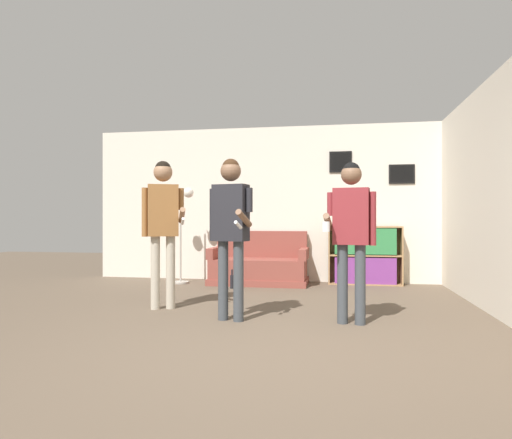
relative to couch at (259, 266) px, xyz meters
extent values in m
plane|color=brown|center=(0.57, -4.07, -0.29)|extent=(20.00, 20.00, 0.00)
cube|color=silver|center=(0.57, 0.42, 1.06)|extent=(7.24, 0.06, 2.70)
cube|color=black|center=(1.35, 0.38, 1.77)|extent=(0.38, 0.02, 0.36)
cube|color=gray|center=(1.35, 0.37, 1.77)|extent=(0.33, 0.01, 0.32)
cube|color=black|center=(2.35, 0.38, 1.54)|extent=(0.42, 0.02, 0.32)
cube|color=gray|center=(2.35, 0.37, 1.54)|extent=(0.37, 0.01, 0.28)
cube|color=silver|center=(3.02, -1.84, 1.06)|extent=(0.06, 6.85, 2.70)
cube|color=brown|center=(0.00, -0.05, -0.24)|extent=(1.62, 0.80, 0.10)
cube|color=brown|center=(0.00, -0.05, -0.03)|extent=(1.56, 0.74, 0.32)
cube|color=brown|center=(0.00, 0.28, 0.36)|extent=(1.56, 0.14, 0.45)
cube|color=brown|center=(-0.75, -0.05, 0.22)|extent=(0.12, 0.74, 0.18)
cube|color=brown|center=(0.75, -0.05, 0.22)|extent=(0.12, 0.74, 0.18)
cube|color=#A87F51|center=(1.16, 0.20, 0.19)|extent=(0.02, 0.30, 0.96)
cube|color=#A87F51|center=(2.32, 0.20, 0.19)|extent=(0.02, 0.30, 0.96)
cube|color=#A87F51|center=(1.74, 0.34, 0.19)|extent=(1.19, 0.01, 0.96)
cube|color=#A87F51|center=(1.74, 0.20, -0.28)|extent=(1.14, 0.30, 0.02)
cube|color=#A87F51|center=(1.74, 0.20, 0.66)|extent=(1.14, 0.30, 0.02)
cube|color=#A87F51|center=(1.74, 0.20, 0.19)|extent=(1.14, 0.30, 0.02)
cube|color=#7F3889|center=(1.74, 0.19, -0.05)|extent=(0.98, 0.26, 0.43)
cube|color=#338447|center=(1.74, 0.19, 0.43)|extent=(0.98, 0.26, 0.43)
cylinder|color=#ADA89E|center=(-1.31, -0.20, -0.28)|extent=(0.28, 0.28, 0.03)
cylinder|color=#ADA89E|center=(-1.31, -0.20, 0.52)|extent=(0.03, 0.03, 1.56)
cylinder|color=#ADA89E|center=(-1.24, -0.20, 1.26)|extent=(0.02, 0.16, 0.02)
sphere|color=white|center=(-1.17, -0.20, 1.23)|extent=(0.17, 0.17, 0.17)
cylinder|color=#ADA89E|center=(-1.38, -0.20, 1.16)|extent=(0.02, 0.16, 0.02)
sphere|color=white|center=(-1.45, -0.20, 1.13)|extent=(0.17, 0.17, 0.17)
cylinder|color=#B7AD99|center=(-0.87, -2.36, 0.15)|extent=(0.11, 0.11, 0.88)
cylinder|color=#B7AD99|center=(-0.70, -2.29, 0.15)|extent=(0.11, 0.11, 0.88)
cube|color=#936033|center=(-0.78, -2.32, 0.90)|extent=(0.41, 0.33, 0.62)
sphere|color=#997051|center=(-0.78, -2.32, 1.36)|extent=(0.23, 0.23, 0.23)
sphere|color=black|center=(-0.78, -2.32, 1.40)|extent=(0.19, 0.19, 0.19)
cylinder|color=#936033|center=(-0.59, -2.24, 1.04)|extent=(0.07, 0.07, 0.26)
cylinder|color=#997051|center=(-0.53, -2.37, 0.84)|extent=(0.18, 0.32, 0.19)
cylinder|color=white|center=(-0.47, -2.51, 0.77)|extent=(0.09, 0.14, 0.09)
cylinder|color=#936033|center=(-0.98, -2.41, 0.88)|extent=(0.07, 0.07, 0.58)
cylinder|color=#3D4247|center=(0.08, -2.78, 0.13)|extent=(0.11, 0.11, 0.85)
cylinder|color=#3D4247|center=(0.25, -2.82, 0.13)|extent=(0.11, 0.11, 0.85)
cube|color=#232328|center=(0.17, -2.80, 0.86)|extent=(0.39, 0.27, 0.60)
sphere|color=brown|center=(0.17, -2.80, 1.31)|extent=(0.22, 0.22, 0.22)
sphere|color=#382314|center=(0.17, -2.80, 1.34)|extent=(0.19, 0.19, 0.19)
cylinder|color=#232328|center=(0.38, -2.85, 0.99)|extent=(0.07, 0.07, 0.25)
cylinder|color=brown|center=(0.35, -2.98, 0.80)|extent=(0.13, 0.32, 0.19)
cylinder|color=white|center=(0.32, -3.12, 0.73)|extent=(0.06, 0.15, 0.09)
cylinder|color=#232328|center=(-0.05, -2.76, 0.84)|extent=(0.07, 0.07, 0.57)
cylinder|color=#3D4247|center=(1.34, -2.73, 0.12)|extent=(0.11, 0.11, 0.82)
cylinder|color=#3D4247|center=(1.52, -2.75, 0.12)|extent=(0.11, 0.11, 0.82)
cube|color=maroon|center=(1.43, -2.74, 0.82)|extent=(0.39, 0.25, 0.58)
sphere|color=brown|center=(1.43, -2.74, 1.25)|extent=(0.21, 0.21, 0.21)
sphere|color=black|center=(1.43, -2.74, 1.29)|extent=(0.18, 0.18, 0.18)
cylinder|color=maroon|center=(1.64, -2.77, 0.80)|extent=(0.07, 0.07, 0.55)
cylinder|color=maroon|center=(1.21, -2.71, 0.95)|extent=(0.07, 0.07, 0.25)
cylinder|color=brown|center=(1.19, -2.84, 0.76)|extent=(0.11, 0.31, 0.18)
cylinder|color=white|center=(1.17, -2.98, 0.72)|extent=(0.08, 0.08, 0.10)
cylinder|color=black|center=(-0.33, -0.62, -0.19)|extent=(0.06, 0.06, 0.21)
cylinder|color=black|center=(-0.33, -0.62, -0.04)|extent=(0.03, 0.03, 0.09)
cylinder|color=blue|center=(1.72, 0.20, 0.72)|extent=(0.08, 0.08, 0.09)
camera|label=1|loc=(1.27, -7.54, 0.79)|focal=32.00mm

